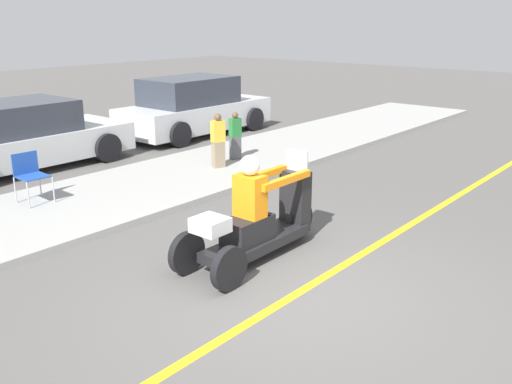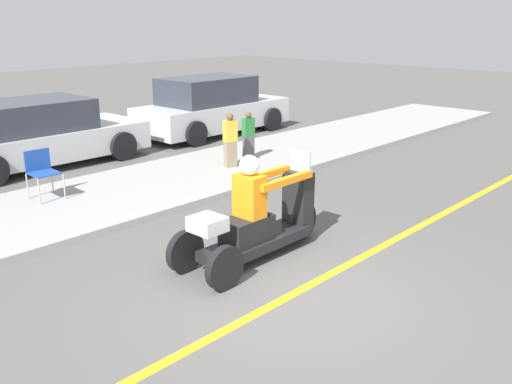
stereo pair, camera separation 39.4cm
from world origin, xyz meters
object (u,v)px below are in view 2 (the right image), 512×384
parked_car_lot_left (211,107)px  spectator_end_of_line (248,136)px  spectator_mid_group (230,141)px  motorcycle_trike (257,222)px  parked_car_lot_right (36,135)px  folding_chair_set_back (41,169)px

parked_car_lot_left → spectator_end_of_line: bearing=-119.6°
spectator_mid_group → motorcycle_trike: bearing=-129.9°
motorcycle_trike → spectator_end_of_line: (3.57, 3.57, 0.11)m
motorcycle_trike → parked_car_lot_left: size_ratio=0.56×
parked_car_lot_right → folding_chair_set_back: bearing=-115.0°
motorcycle_trike → parked_car_lot_right: bearing=86.8°
spectator_mid_group → folding_chair_set_back: size_ratio=1.35×
motorcycle_trike → folding_chair_set_back: bearing=101.1°
spectator_end_of_line → folding_chair_set_back: 4.44m
motorcycle_trike → folding_chair_set_back: (-0.83, 4.20, 0.12)m
folding_chair_set_back → parked_car_lot_left: (6.12, 2.42, 0.10)m
spectator_mid_group → folding_chair_set_back: spectator_mid_group is taller
spectator_mid_group → parked_car_lot_left: bearing=52.7°
parked_car_lot_right → parked_car_lot_left: (4.91, -0.18, 0.06)m
motorcycle_trike → spectator_mid_group: size_ratio=2.19×
parked_car_lot_right → motorcycle_trike: bearing=-93.2°
spectator_end_of_line → parked_car_lot_right: parked_car_lot_right is taller
spectator_end_of_line → spectator_mid_group: size_ratio=0.93×
motorcycle_trike → folding_chair_set_back: size_ratio=2.96×
spectator_end_of_line → spectator_mid_group: bearing=-164.7°
motorcycle_trike → spectator_end_of_line: bearing=45.0°
folding_chair_set_back → parked_car_lot_left: bearing=21.6°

